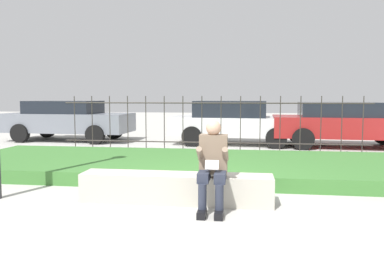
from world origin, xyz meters
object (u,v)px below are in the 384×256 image
at_px(person_seated_reader, 213,162).
at_px(car_parked_left, 68,119).
at_px(car_parked_right, 345,123).
at_px(stone_bench, 176,190).
at_px(car_parked_center, 234,121).

xyz_separation_m(person_seated_reader, car_parked_left, (-5.68, 7.33, 0.09)).
distance_m(car_parked_left, car_parked_right, 9.17).
distance_m(stone_bench, car_parked_right, 7.76).
bearing_deg(stone_bench, car_parked_center, 84.32).
height_order(stone_bench, person_seated_reader, person_seated_reader).
xyz_separation_m(stone_bench, car_parked_left, (-5.12, 7.07, 0.56)).
distance_m(car_parked_left, car_parked_center, 5.80).
xyz_separation_m(stone_bench, person_seated_reader, (0.56, -0.26, 0.47)).
xyz_separation_m(car_parked_left, car_parked_right, (9.15, -0.46, -0.01)).
relative_size(stone_bench, car_parked_right, 0.63).
bearing_deg(car_parked_right, person_seated_reader, -114.23).
distance_m(person_seated_reader, car_parked_left, 9.27).
relative_size(car_parked_left, car_parked_center, 1.05).
height_order(person_seated_reader, car_parked_left, car_parked_left).
relative_size(person_seated_reader, car_parked_right, 0.28).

